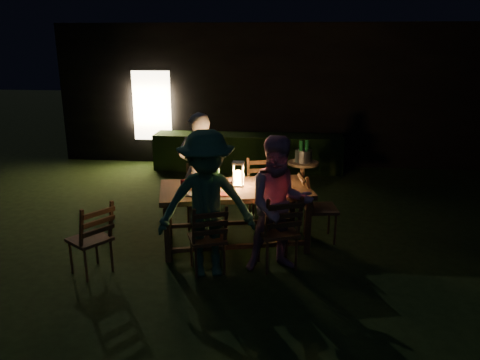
# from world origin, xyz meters

# --- Properties ---
(garden_envelope) EXTENTS (40.00, 40.00, 3.20)m
(garden_envelope) POSITION_xyz_m (-0.01, 6.15, 1.58)
(garden_envelope) COLOR black
(garden_envelope) RESTS_ON ground
(dining_table) EXTENTS (2.25, 1.50, 0.86)m
(dining_table) POSITION_xyz_m (-0.30, -0.34, 0.77)
(dining_table) COLOR #4B3319
(dining_table) RESTS_ON ground
(chair_near_left) EXTENTS (0.57, 0.59, 0.97)m
(chair_near_left) POSITION_xyz_m (-0.55, -1.20, 0.29)
(chair_near_left) COLOR #4B3319
(chair_near_left) RESTS_ON ground
(chair_near_right) EXTENTS (0.62, 0.64, 1.05)m
(chair_near_right) POSITION_xyz_m (0.32, -0.98, 0.32)
(chair_near_right) COLOR #4B3319
(chair_near_right) RESTS_ON ground
(chair_far_left) EXTENTS (0.51, 0.54, 1.00)m
(chair_far_left) POSITION_xyz_m (-0.93, 0.30, 0.30)
(chair_far_left) COLOR #4B3319
(chair_far_left) RESTS_ON ground
(chair_far_right) EXTENTS (0.58, 0.61, 1.06)m
(chair_far_right) POSITION_xyz_m (0.04, 0.54, 0.32)
(chair_far_right) COLOR #4B3319
(chair_far_right) RESTS_ON ground
(chair_end) EXTENTS (0.58, 0.55, 1.06)m
(chair_end) POSITION_xyz_m (0.89, -0.04, 0.32)
(chair_end) COLOR #4B3319
(chair_end) RESTS_ON ground
(chair_spare) EXTENTS (0.64, 0.64, 0.99)m
(chair_spare) POSITION_xyz_m (-1.98, -1.40, 0.30)
(chair_spare) COLOR #4B3319
(chair_spare) RESTS_ON ground
(person_house_side) EXTENTS (0.74, 0.58, 1.80)m
(person_house_side) POSITION_xyz_m (-0.94, 0.34, 0.90)
(person_house_side) COLOR beige
(person_house_side) RESTS_ON ground
(person_opp_right) EXTENTS (0.98, 0.84, 1.74)m
(person_opp_right) POSITION_xyz_m (0.33, -1.03, 0.87)
(person_opp_right) COLOR #C889A6
(person_opp_right) RESTS_ON ground
(person_opp_left) EXTENTS (1.31, 0.95, 1.83)m
(person_opp_left) POSITION_xyz_m (-0.54, -1.25, 0.92)
(person_opp_left) COLOR #346948
(person_opp_left) RESTS_ON ground
(lantern) EXTENTS (0.16, 0.16, 0.35)m
(lantern) POSITION_xyz_m (-0.27, -0.28, 1.02)
(lantern) COLOR white
(lantern) RESTS_ON dining_table
(plate_far_left) EXTENTS (0.25, 0.25, 0.01)m
(plate_far_left) POSITION_xyz_m (-0.89, -0.26, 0.87)
(plate_far_left) COLOR white
(plate_far_left) RESTS_ON dining_table
(plate_near_left) EXTENTS (0.25, 0.25, 0.01)m
(plate_near_left) POSITION_xyz_m (-0.78, -0.69, 0.87)
(plate_near_left) COLOR white
(plate_near_left) RESTS_ON dining_table
(plate_far_right) EXTENTS (0.25, 0.25, 0.01)m
(plate_far_right) POSITION_xyz_m (0.08, -0.02, 0.87)
(plate_far_right) COLOR white
(plate_far_right) RESTS_ON dining_table
(plate_near_right) EXTENTS (0.25, 0.25, 0.01)m
(plate_near_right) POSITION_xyz_m (0.19, -0.45, 0.87)
(plate_near_right) COLOR white
(plate_near_right) RESTS_ON dining_table
(wineglass_a) EXTENTS (0.06, 0.06, 0.18)m
(wineglass_a) POSITION_xyz_m (-0.66, -0.14, 0.95)
(wineglass_a) COLOR #59070F
(wineglass_a) RESTS_ON dining_table
(wineglass_b) EXTENTS (0.06, 0.06, 0.18)m
(wineglass_b) POSITION_xyz_m (-0.97, -0.63, 0.95)
(wineglass_b) COLOR #59070F
(wineglass_b) RESTS_ON dining_table
(wineglass_c) EXTENTS (0.06, 0.06, 0.18)m
(wineglass_c) POSITION_xyz_m (0.06, -0.54, 0.95)
(wineglass_c) COLOR #59070F
(wineglass_c) RESTS_ON dining_table
(wineglass_d) EXTENTS (0.06, 0.06, 0.18)m
(wineglass_d) POSITION_xyz_m (0.25, -0.02, 0.95)
(wineglass_d) COLOR #59070F
(wineglass_d) RESTS_ON dining_table
(wineglass_e) EXTENTS (0.06, 0.06, 0.18)m
(wineglass_e) POSITION_xyz_m (-0.33, -0.66, 0.95)
(wineglass_e) COLOR silver
(wineglass_e) RESTS_ON dining_table
(bottle_table) EXTENTS (0.07, 0.07, 0.28)m
(bottle_table) POSITION_xyz_m (-0.55, -0.40, 1.00)
(bottle_table) COLOR #0F471E
(bottle_table) RESTS_ON dining_table
(napkin_left) EXTENTS (0.18, 0.14, 0.01)m
(napkin_left) POSITION_xyz_m (-0.37, -0.69, 0.87)
(napkin_left) COLOR red
(napkin_left) RESTS_ON dining_table
(napkin_right) EXTENTS (0.18, 0.14, 0.01)m
(napkin_right) POSITION_xyz_m (0.30, -0.50, 0.87)
(napkin_right) COLOR red
(napkin_right) RESTS_ON dining_table
(phone) EXTENTS (0.14, 0.07, 0.01)m
(phone) POSITION_xyz_m (-0.83, -0.78, 0.86)
(phone) COLOR black
(phone) RESTS_ON dining_table
(side_table) EXTENTS (0.55, 0.55, 0.74)m
(side_table) POSITION_xyz_m (0.69, 1.63, 0.66)
(side_table) COLOR #896444
(side_table) RESTS_ON ground
(ice_bucket) EXTENTS (0.30, 0.30, 0.22)m
(ice_bucket) POSITION_xyz_m (0.69, 1.63, 0.85)
(ice_bucket) COLOR #A5A8AD
(ice_bucket) RESTS_ON side_table
(bottle_bucket_a) EXTENTS (0.07, 0.07, 0.32)m
(bottle_bucket_a) POSITION_xyz_m (0.64, 1.59, 0.90)
(bottle_bucket_a) COLOR #0F471E
(bottle_bucket_a) RESTS_ON side_table
(bottle_bucket_b) EXTENTS (0.07, 0.07, 0.32)m
(bottle_bucket_b) POSITION_xyz_m (0.74, 1.67, 0.90)
(bottle_bucket_b) COLOR #0F471E
(bottle_bucket_b) RESTS_ON side_table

